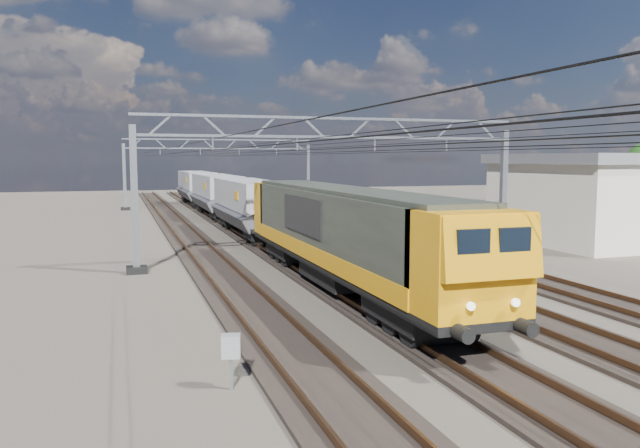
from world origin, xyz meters
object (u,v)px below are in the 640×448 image
object	(u,v)px
catenary_gantry_far	(220,170)
locomotive	(342,231)
hopper_wagon_mid	(217,192)
hopper_wagon_third	(197,185)
trackside_cabinet	(231,348)
hopper_wagon_lead	(250,203)
catenary_gantry_mid	(337,183)

from	to	relation	value
catenary_gantry_far	locomotive	distance (m)	42.39
locomotive	hopper_wagon_mid	distance (m)	31.90
hopper_wagon_mid	hopper_wagon_third	bearing A→B (deg)	90.00
catenary_gantry_far	hopper_wagon_mid	size ratio (longest dim) A/B	1.53
locomotive	trackside_cabinet	distance (m)	10.91
catenary_gantry_far	hopper_wagon_third	distance (m)	4.59
hopper_wagon_lead	hopper_wagon_mid	xyz separation A→B (m)	(0.00, 14.20, 0.00)
hopper_wagon_third	trackside_cabinet	bearing A→B (deg)	-96.14
catenary_gantry_mid	locomotive	xyz separation A→B (m)	(-2.00, -6.31, -1.58)
locomotive	hopper_wagon_mid	world-z (taller)	locomotive
locomotive	trackside_cabinet	xyz separation A→B (m)	(-5.93, -9.05, -1.38)
locomotive	trackside_cabinet	world-z (taller)	locomotive
catenary_gantry_mid	hopper_wagon_third	world-z (taller)	catenary_gantry_mid
catenary_gantry_mid	catenary_gantry_far	bearing A→B (deg)	90.00
locomotive	hopper_wagon_mid	xyz separation A→B (m)	(-0.00, 31.90, -0.09)
catenary_gantry_far	trackside_cabinet	size ratio (longest dim) A/B	15.99
hopper_wagon_mid	trackside_cabinet	xyz separation A→B (m)	(-5.93, -40.95, -1.29)
locomotive	trackside_cabinet	size ratio (longest dim) A/B	16.96
hopper_wagon_third	trackside_cabinet	xyz separation A→B (m)	(-5.93, -55.15, -1.29)
hopper_wagon_third	catenary_gantry_far	bearing A→B (deg)	-62.13
hopper_wagon_third	locomotive	bearing A→B (deg)	-90.00
locomotive	hopper_wagon_lead	distance (m)	17.70
hopper_wagon_third	hopper_wagon_mid	bearing A→B (deg)	-90.00
trackside_cabinet	hopper_wagon_third	bearing A→B (deg)	96.17
locomotive	catenary_gantry_far	bearing A→B (deg)	87.29
locomotive	hopper_wagon_mid	bearing A→B (deg)	90.00
hopper_wagon_lead	trackside_cabinet	size ratio (longest dim) A/B	10.45
catenary_gantry_mid	trackside_cabinet	distance (m)	17.55
locomotive	hopper_wagon_third	bearing A→B (deg)	90.00
hopper_wagon_lead	trackside_cabinet	distance (m)	27.43
hopper_wagon_mid	catenary_gantry_mid	bearing A→B (deg)	-85.53
catenary_gantry_mid	hopper_wagon_third	bearing A→B (deg)	92.88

